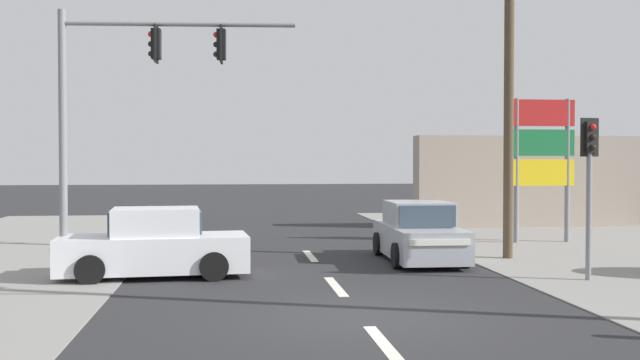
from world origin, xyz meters
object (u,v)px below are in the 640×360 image
Objects in this scene: pedestal_signal_right_kerb at (589,170)px; sedan_crossing_left at (419,234)px; shopping_plaza_sign at (542,149)px; utility_pole_midground_right at (509,49)px; traffic_signal_mast at (121,93)px; sedan_oncoming_near at (154,246)px.

sedan_crossing_left is (-2.87, 3.60, -1.71)m from pedestal_signal_right_kerb.
pedestal_signal_right_kerb is at bearing -106.01° from shopping_plaza_sign.
sedan_crossing_left is at bearing -176.33° from utility_pole_midground_right.
pedestal_signal_right_kerb is at bearing -9.87° from traffic_signal_mast.
utility_pole_midground_right is 3.00× the size of pedestal_signal_right_kerb.
shopping_plaza_sign reaches higher than sedan_crossing_left.
traffic_signal_mast reaches higher than pedestal_signal_right_kerb.
sedan_crossing_left is (-4.99, -3.79, -2.28)m from shopping_plaza_sign.
shopping_plaza_sign is (12.31, 5.62, -1.16)m from traffic_signal_mast.
utility_pole_midground_right reaches higher than sedan_crossing_left.
pedestal_signal_right_kerb is at bearing -10.22° from sedan_oncoming_near.
utility_pole_midground_right is at bearing 3.67° from sedan_crossing_left.
utility_pole_midground_right reaches higher than traffic_signal_mast.
sedan_oncoming_near is (-9.48, 1.71, -1.71)m from pedestal_signal_right_kerb.
sedan_crossing_left and sedan_oncoming_near have the same top height.
sedan_crossing_left is at bearing 128.64° from pedestal_signal_right_kerb.
shopping_plaza_sign is 1.06× the size of sedan_oncoming_near.
traffic_signal_mast is at bearing -166.02° from sedan_crossing_left.
traffic_signal_mast is at bearing -168.57° from utility_pole_midground_right.
traffic_signal_mast is 1.30× the size of shopping_plaza_sign.
traffic_signal_mast is 8.29m from sedan_crossing_left.
sedan_oncoming_near is at bearing -5.19° from traffic_signal_mast.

